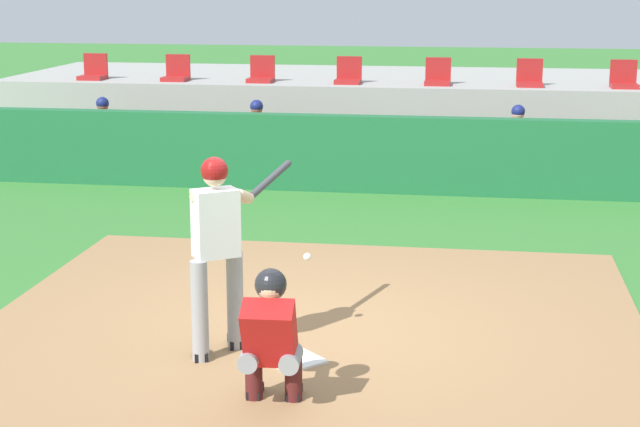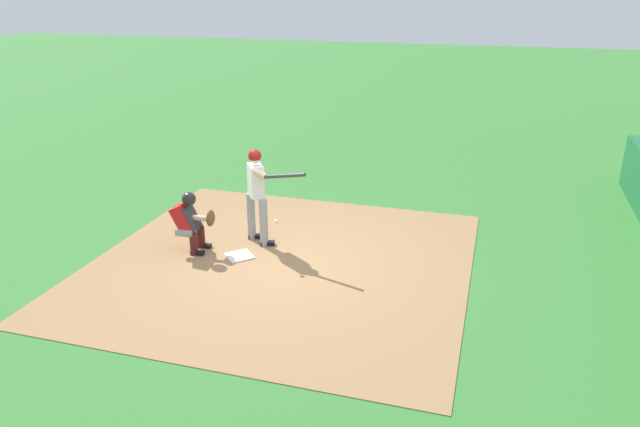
{
  "view_description": "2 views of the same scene",
  "coord_description": "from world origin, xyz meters",
  "views": [
    {
      "loc": [
        1.5,
        -9.02,
        3.32
      ],
      "look_at": [
        0.0,
        0.7,
        1.0
      ],
      "focal_mm": 56.75,
      "sensor_mm": 36.0,
      "label": 1
    },
    {
      "loc": [
        8.88,
        3.35,
        4.59
      ],
      "look_at": [
        0.0,
        0.7,
        1.0
      ],
      "focal_mm": 33.74,
      "sensor_mm": 36.0,
      "label": 2
    }
  ],
  "objects": [
    {
      "name": "ground_plane",
      "position": [
        0.0,
        0.0,
        0.0
      ],
      "size": [
        80.0,
        80.0,
        0.0
      ],
      "primitive_type": "plane",
      "color": "#387A33"
    },
    {
      "name": "dirt_infield",
      "position": [
        0.0,
        0.0,
        0.01
      ],
      "size": [
        6.4,
        6.4,
        0.01
      ],
      "primitive_type": "cube",
      "color": "#9E754C",
      "rests_on": "ground"
    },
    {
      "name": "home_plate",
      "position": [
        0.0,
        -0.8,
        0.02
      ],
      "size": [
        0.62,
        0.62,
        0.02
      ],
      "primitive_type": "cube",
      "rotation": [
        0.0,
        0.0,
        0.79
      ],
      "color": "white",
      "rests_on": "dirt_infield"
    },
    {
      "name": "batter_at_plate",
      "position": [
        -0.69,
        -0.69,
        1.04
      ],
      "size": [
        0.72,
        1.36,
        1.8
      ],
      "color": "#99999E",
      "rests_on": "ground"
    },
    {
      "name": "catcher_crouched",
      "position": [
        -0.02,
        -1.71,
        0.61
      ],
      "size": [
        0.5,
        2.0,
        1.13
      ],
      "color": "gray",
      "rests_on": "ground"
    },
    {
      "name": "dugout_wall",
      "position": [
        0.0,
        6.5,
        0.6
      ],
      "size": [
        13.0,
        0.3,
        1.2
      ],
      "primitive_type": "cube",
      "color": "#1E6638",
      "rests_on": "ground"
    },
    {
      "name": "dugout_bench",
      "position": [
        0.0,
        7.5,
        0.23
      ],
      "size": [
        11.8,
        0.44,
        0.45
      ],
      "primitive_type": "cube",
      "color": "olive",
      "rests_on": "ground"
    },
    {
      "name": "dugout_player_0",
      "position": [
        -4.81,
        7.34,
        0.67
      ],
      "size": [
        0.49,
        0.7,
        1.3
      ],
      "color": "#939399",
      "rests_on": "ground"
    },
    {
      "name": "dugout_player_1",
      "position": [
        -2.12,
        7.34,
        0.67
      ],
      "size": [
        0.49,
        0.7,
        1.3
      ],
      "color": "#939399",
      "rests_on": "ground"
    },
    {
      "name": "dugout_player_2",
      "position": [
        2.19,
        7.34,
        0.67
      ],
      "size": [
        0.49,
        0.7,
        1.3
      ],
      "color": "#939399",
      "rests_on": "ground"
    },
    {
      "name": "stands_platform",
      "position": [
        0.0,
        10.9,
        0.7
      ],
      "size": [
        15.0,
        4.4,
        1.4
      ],
      "primitive_type": "cube",
      "color": "#9E9E99",
      "rests_on": "ground"
    },
    {
      "name": "stadium_seat_0",
      "position": [
        -5.69,
        9.38,
        1.53
      ],
      "size": [
        0.46,
        0.46,
        0.48
      ],
      "color": "#A51E1E",
      "rests_on": "stands_platform"
    },
    {
      "name": "stadium_seat_1",
      "position": [
        -4.06,
        9.38,
        1.53
      ],
      "size": [
        0.46,
        0.46,
        0.48
      ],
      "color": "#A51E1E",
      "rests_on": "stands_platform"
    },
    {
      "name": "stadium_seat_2",
      "position": [
        -2.44,
        9.38,
        1.53
      ],
      "size": [
        0.46,
        0.46,
        0.48
      ],
      "color": "#A51E1E",
      "rests_on": "stands_platform"
    },
    {
      "name": "stadium_seat_3",
      "position": [
        -0.81,
        9.38,
        1.53
      ],
      "size": [
        0.46,
        0.46,
        0.48
      ],
      "color": "#A51E1E",
      "rests_on": "stands_platform"
    },
    {
      "name": "stadium_seat_4",
      "position": [
        0.81,
        9.38,
        1.53
      ],
      "size": [
        0.46,
        0.46,
        0.48
      ],
      "color": "#A51E1E",
      "rests_on": "stands_platform"
    },
    {
      "name": "stadium_seat_5",
      "position": [
        2.44,
        9.38,
        1.53
      ],
      "size": [
        0.46,
        0.46,
        0.48
      ],
      "color": "#A51E1E",
      "rests_on": "stands_platform"
    },
    {
      "name": "stadium_seat_6",
      "position": [
        4.06,
        9.38,
        1.53
      ],
      "size": [
        0.46,
        0.46,
        0.48
      ],
      "color": "#A51E1E",
      "rests_on": "stands_platform"
    }
  ]
}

